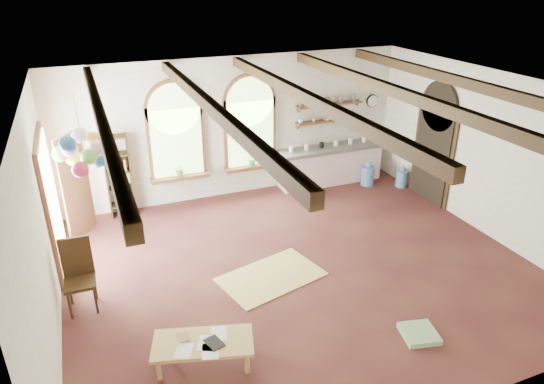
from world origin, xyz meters
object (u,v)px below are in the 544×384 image
kitchen_counter (330,164)px  side_chair (82,290)px  balloon_cluster (83,151)px  coffee_table (203,344)px

kitchen_counter → side_chair: (-5.95, -2.97, -0.14)m
side_chair → kitchen_counter: bearing=26.5°
balloon_cluster → side_chair: bearing=-115.8°
kitchen_counter → balloon_cluster: (-5.60, -2.24, 1.86)m
kitchen_counter → balloon_cluster: size_ratio=2.32×
balloon_cluster → kitchen_counter: bearing=21.8°
coffee_table → balloon_cluster: balloon_cluster is taller
coffee_table → side_chair: (-1.45, 1.88, 0.00)m
kitchen_counter → coffee_table: size_ratio=1.85×
kitchen_counter → balloon_cluster: bearing=-158.2°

